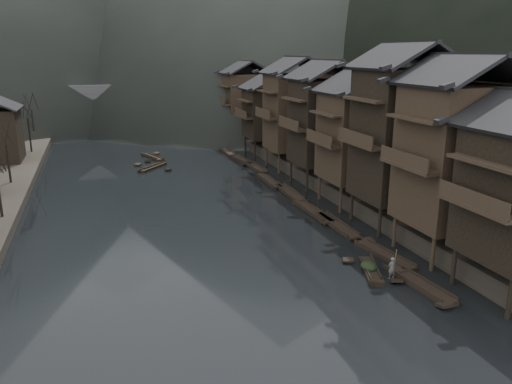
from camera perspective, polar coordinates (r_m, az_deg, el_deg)
name	(u,v)px	position (r m, az deg, el deg)	size (l,w,h in m)	color
water	(225,278)	(34.85, -3.53, -9.74)	(300.00, 300.00, 0.00)	black
right_bank	(372,142)	(83.61, 13.11, 5.62)	(40.00, 200.00, 1.80)	#2D2823
stilt_houses	(335,110)	(55.42, 9.05, 9.19)	(9.00, 67.60, 16.04)	black
bare_trees	(5,139)	(60.13, -26.77, 5.46)	(3.49, 74.36, 6.97)	black
moored_sampans	(279,186)	(57.12, 2.61, 0.73)	(2.58, 61.31, 0.47)	black
midriver_boats	(156,146)	(83.38, -11.33, 5.21)	(9.17, 42.30, 0.45)	black
stone_bridge	(134,104)	(103.29, -13.79, 9.80)	(40.00, 6.00, 9.00)	#4C4C4F
hero_sampan	(371,270)	(36.31, 13.02, -8.69)	(2.45, 4.82, 0.43)	black
cargo_heap	(369,262)	(36.22, 12.80, -7.79)	(1.06, 1.39, 0.64)	black
boatman	(392,265)	(34.99, 15.28, -8.03)	(0.56, 0.37, 1.54)	slate
bamboo_pole	(397,233)	(34.27, 15.83, -4.51)	(0.06, 0.06, 3.95)	#8C7A51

